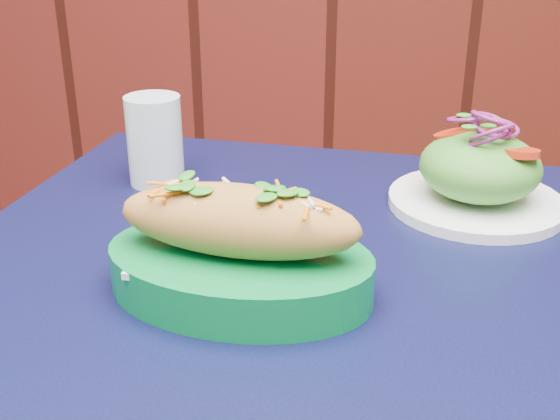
# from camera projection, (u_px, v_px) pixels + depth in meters

# --- Properties ---
(cafe_table) EXTENTS (0.89, 0.89, 0.75)m
(cafe_table) POSITION_uv_depth(u_px,v_px,m) (335.00, 383.00, 0.65)
(cafe_table) COLOR black
(cafe_table) RESTS_ON ground
(banh_mi_basket) EXTENTS (0.26, 0.18, 0.11)m
(banh_mi_basket) POSITION_uv_depth(u_px,v_px,m) (239.00, 250.00, 0.61)
(banh_mi_basket) COLOR #067331
(banh_mi_basket) RESTS_ON cafe_table
(salad_plate) EXTENTS (0.20, 0.20, 0.11)m
(salad_plate) POSITION_uv_depth(u_px,v_px,m) (479.00, 173.00, 0.78)
(salad_plate) COLOR white
(salad_plate) RESTS_ON cafe_table
(water_glass) EXTENTS (0.07, 0.07, 0.11)m
(water_glass) POSITION_uv_depth(u_px,v_px,m) (155.00, 140.00, 0.84)
(water_glass) COLOR silver
(water_glass) RESTS_ON cafe_table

